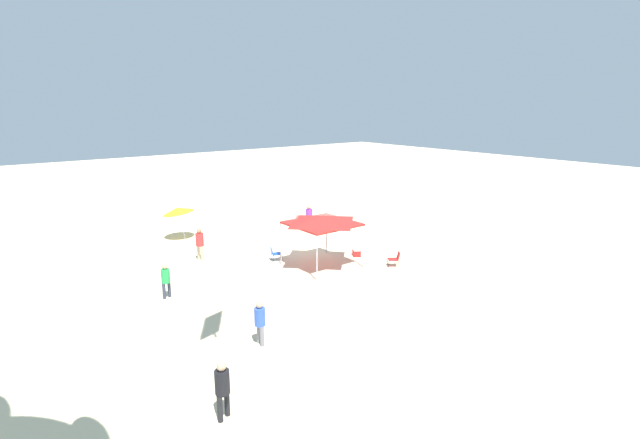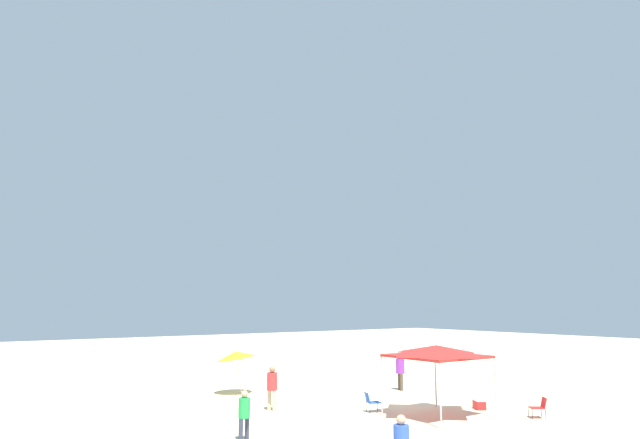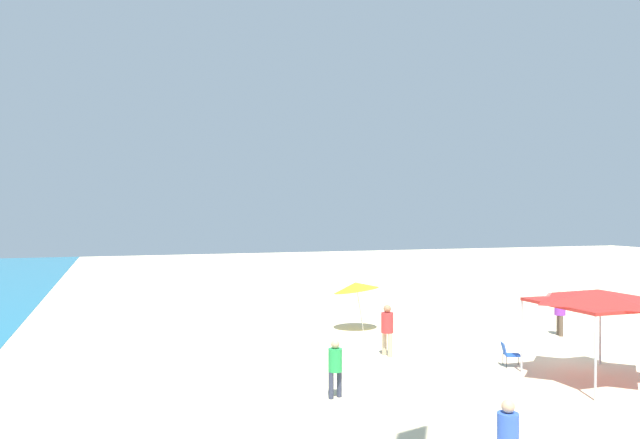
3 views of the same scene
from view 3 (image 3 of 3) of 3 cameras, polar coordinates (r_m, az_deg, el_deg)
name	(u,v)px [view 3 (image 3 of 3)]	position (r m, az deg, el deg)	size (l,w,h in m)	color
ground	(566,365)	(23.35, 22.04, -12.54)	(120.00, 120.00, 0.10)	beige
canopy_tent	(598,298)	(21.08, 24.58, -6.66)	(3.33, 3.35, 2.86)	#B7B7BC
beach_umbrella	(356,286)	(27.38, 3.37, -6.27)	(2.09, 2.07, 2.37)	silver
folding_chair_left_of_tent	(509,353)	(22.22, 17.25, -11.81)	(0.71, 0.77, 0.82)	black
person_watching_sky	(335,364)	(17.75, 1.43, -13.34)	(0.39, 0.43, 1.65)	#33384C
person_kite_handler	(560,309)	(28.22, 21.52, -7.81)	(0.49, 0.46, 1.92)	brown
person_by_tent	(387,326)	(22.79, 6.30, -9.86)	(0.49, 0.45, 1.88)	#C6B28C
person_far_stroller	(508,437)	(12.77, 17.16, -18.84)	(0.46, 0.41, 1.71)	slate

